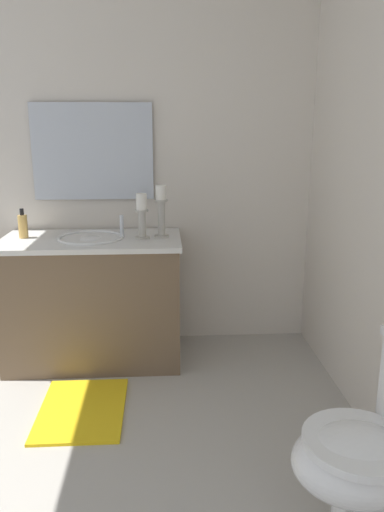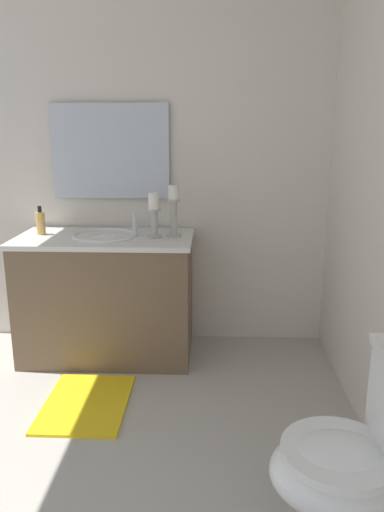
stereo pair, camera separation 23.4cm
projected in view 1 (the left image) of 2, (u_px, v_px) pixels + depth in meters
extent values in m
cube|color=#B2ADA3|center=(115.00, 486.00, 2.08)|extent=(3.04, 2.45, 0.02)
cube|color=silver|center=(129.00, 162.00, 3.23)|extent=(0.04, 2.45, 2.45)
cube|color=brown|center=(94.00, 302.00, 3.12)|extent=(0.55, 1.06, 0.76)
cube|color=silver|center=(91.00, 241.00, 3.02)|extent=(0.58, 1.09, 0.03)
sphere|color=black|center=(10.00, 293.00, 3.17)|extent=(0.02, 0.02, 0.02)
sphere|color=black|center=(1.00, 303.00, 2.98)|extent=(0.02, 0.02, 0.02)
ellipsoid|color=white|center=(91.00, 246.00, 3.03)|extent=(0.38, 0.30, 0.11)
torus|color=white|center=(91.00, 238.00, 3.02)|extent=(0.40, 0.40, 0.02)
cylinder|color=silver|center=(122.00, 227.00, 3.01)|extent=(0.02, 0.02, 0.14)
cube|color=silver|center=(93.00, 152.00, 3.16)|extent=(0.02, 0.77, 0.61)
cylinder|color=#B7B2A5|center=(162.00, 236.00, 3.06)|extent=(0.09, 0.09, 0.01)
cylinder|color=#B7B2A5|center=(161.00, 219.00, 3.03)|extent=(0.04, 0.04, 0.22)
cylinder|color=#B7B2A5|center=(161.00, 200.00, 3.00)|extent=(0.08, 0.08, 0.01)
cylinder|color=white|center=(161.00, 192.00, 2.99)|extent=(0.06, 0.06, 0.08)
cylinder|color=#B7B2A5|center=(142.00, 238.00, 3.01)|extent=(0.09, 0.09, 0.01)
cylinder|color=#B7B2A5|center=(142.00, 225.00, 2.99)|extent=(0.04, 0.04, 0.17)
cylinder|color=#B7B2A5|center=(142.00, 211.00, 2.97)|extent=(0.08, 0.08, 0.01)
cylinder|color=white|center=(142.00, 202.00, 2.95)|extent=(0.06, 0.06, 0.10)
cylinder|color=#E5B259|center=(23.00, 227.00, 3.01)|extent=(0.06, 0.06, 0.14)
cylinder|color=black|center=(22.00, 212.00, 2.99)|extent=(0.02, 0.02, 0.04)
ellipsoid|color=white|center=(357.00, 463.00, 1.72)|extent=(0.38, 0.46, 0.24)
cylinder|color=white|center=(359.00, 443.00, 1.70)|extent=(0.39, 0.39, 0.03)
cube|color=yellow|center=(82.00, 409.00, 2.61)|extent=(0.60, 0.44, 0.02)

